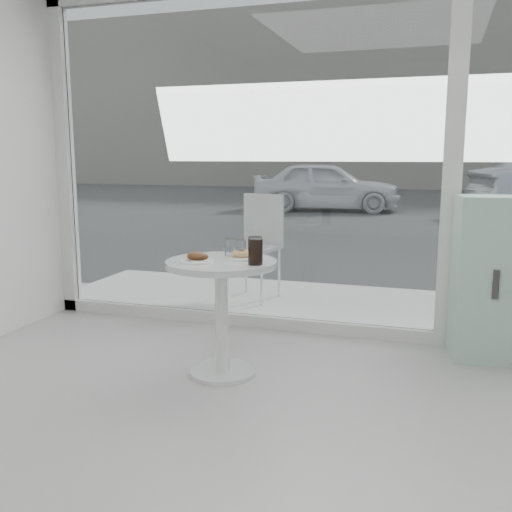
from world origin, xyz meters
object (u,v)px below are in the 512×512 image
(water_tumbler_a, at_px, (231,249))
(water_tumbler_b, at_px, (241,250))
(car_white, at_px, (326,186))
(mint_cabinet, at_px, (493,279))
(plate_fritter, at_px, (198,258))
(cola_glass, at_px, (255,251))
(patio_chair, at_px, (258,239))
(main_table, at_px, (222,294))
(plate_donut, at_px, (242,256))

(water_tumbler_a, bearing_deg, water_tumbler_b, 21.83)
(car_white, xyz_separation_m, water_tumbler_b, (1.61, -11.38, 0.17))
(mint_cabinet, xyz_separation_m, water_tumbler_b, (-1.63, -0.72, 0.24))
(water_tumbler_a, bearing_deg, plate_fritter, -120.94)
(mint_cabinet, xyz_separation_m, plate_fritter, (-1.83, -0.97, 0.21))
(plate_fritter, xyz_separation_m, water_tumbler_a, (0.14, 0.23, 0.03))
(cola_glass, bearing_deg, water_tumbler_b, 128.80)
(water_tumbler_b, relative_size, cola_glass, 0.67)
(patio_chair, height_order, car_white, car_white)
(car_white, bearing_deg, main_table, -179.54)
(main_table, distance_m, plate_donut, 0.28)
(plate_donut, xyz_separation_m, cola_glass, (0.15, -0.17, 0.06))
(plate_donut, height_order, water_tumbler_b, water_tumbler_b)
(car_white, distance_m, water_tumbler_a, 11.51)
(main_table, bearing_deg, plate_donut, 45.97)
(main_table, xyz_separation_m, water_tumbler_a, (0.02, 0.13, 0.28))
(main_table, distance_m, car_white, 11.64)
(mint_cabinet, distance_m, plate_donut, 1.80)
(plate_donut, bearing_deg, car_white, 98.16)
(main_table, xyz_separation_m, plate_donut, (0.10, 0.11, 0.24))
(mint_cabinet, distance_m, patio_chair, 2.31)
(plate_fritter, bearing_deg, cola_glass, 5.92)
(mint_cabinet, height_order, water_tumbler_b, mint_cabinet)
(patio_chair, height_order, plate_donut, patio_chair)
(mint_cabinet, bearing_deg, patio_chair, 145.19)
(main_table, bearing_deg, plate_fritter, -140.66)
(patio_chair, distance_m, water_tumbler_b, 1.81)
(plate_fritter, bearing_deg, mint_cabinet, 27.94)
(plate_donut, distance_m, water_tumbler_a, 0.10)
(water_tumbler_b, height_order, cola_glass, cola_glass)
(water_tumbler_b, distance_m, cola_glass, 0.28)
(main_table, height_order, plate_fritter, plate_fritter)
(patio_chair, relative_size, water_tumbler_b, 8.72)
(car_white, bearing_deg, mint_cabinet, -170.18)
(patio_chair, bearing_deg, mint_cabinet, -16.01)
(plate_fritter, bearing_deg, car_white, 96.94)
(plate_donut, bearing_deg, main_table, -134.03)
(car_white, bearing_deg, water_tumbler_a, -179.37)
(patio_chair, height_order, water_tumbler_b, patio_chair)
(car_white, bearing_deg, plate_fritter, 179.81)
(car_white, distance_m, cola_glass, 11.73)
(plate_donut, bearing_deg, mint_cabinet, 25.48)
(car_white, xyz_separation_m, plate_fritter, (1.42, -11.63, 0.15))
(car_white, relative_size, plate_fritter, 17.39)
(main_table, height_order, mint_cabinet, mint_cabinet)
(patio_chair, bearing_deg, car_white, 107.34)
(main_table, bearing_deg, mint_cabinet, 27.02)
(car_white, height_order, plate_fritter, car_white)
(patio_chair, xyz_separation_m, water_tumbler_b, (0.44, -1.75, 0.19))
(main_table, xyz_separation_m, patio_chair, (-0.36, 1.90, 0.08))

